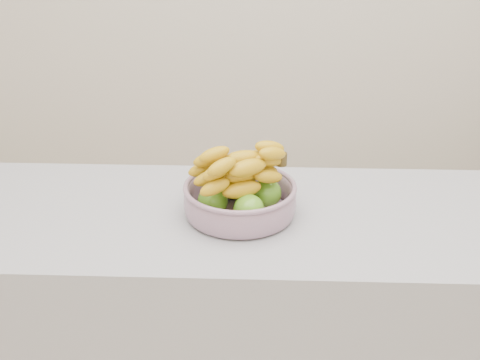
# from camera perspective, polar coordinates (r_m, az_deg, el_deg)

# --- Properties ---
(counter) EXTENTS (2.00, 0.60, 0.90)m
(counter) POSITION_cam_1_polar(r_m,az_deg,el_deg) (2.01, 3.78, -14.29)
(counter) COLOR #9E9FA7
(counter) RESTS_ON ground
(fruit_bowl) EXTENTS (0.29, 0.29, 0.18)m
(fruit_bowl) POSITION_cam_1_polar(r_m,az_deg,el_deg) (1.73, 0.00, -1.23)
(fruit_bowl) COLOR #93A1B1
(fruit_bowl) RESTS_ON counter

